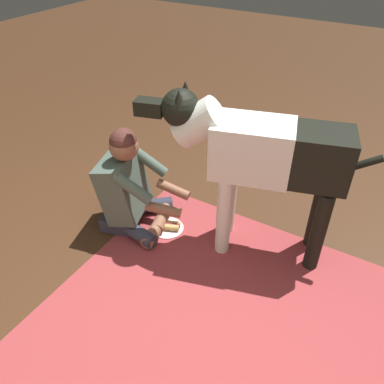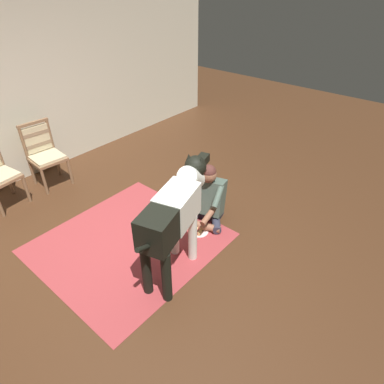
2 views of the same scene
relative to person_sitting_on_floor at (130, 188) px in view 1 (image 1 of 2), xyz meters
The scene contains 5 objects.
ground_plane 1.05m from the person_sitting_on_floor, behind, with size 15.12×15.12×0.00m, color #452917.
area_rug 1.14m from the person_sitting_on_floor, 155.41° to the left, with size 2.05×1.94×0.01m, color #9D3639.
person_sitting_on_floor is the anchor object (origin of this frame).
large_dog 1.02m from the person_sitting_on_floor, 163.86° to the right, with size 1.50×0.58×1.19m.
hot_dog_on_plate 0.43m from the person_sitting_on_floor, 163.86° to the right, with size 0.25×0.25×0.06m.
Camera 1 is at (-0.60, 1.66, 2.06)m, focal length 35.98 mm.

